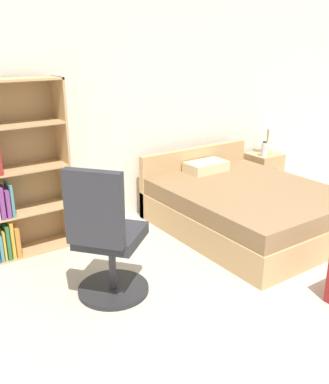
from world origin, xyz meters
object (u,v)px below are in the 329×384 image
Objects in this scene: bookshelf at (5,178)px; table_lamp at (269,124)px; office_chair at (106,242)px; nightstand at (263,172)px; bed at (244,206)px; water_bottle at (264,149)px.

table_lamp is (3.47, -0.03, 0.14)m from bookshelf.
office_chair is (0.41, -1.20, -0.28)m from bookshelf.
bookshelf is 3.49m from nightstand.
bed is 1.30m from water_bottle.
office_chair is 3.27m from nightstand.
bed is 3.76× the size of table_lamp.
bookshelf is 2.49m from bed.
bookshelf is 3.47m from table_lamp.
office_chair is 3.11m from water_bottle.
table_lamp is 0.35m from water_bottle.
bookshelf reaches higher than office_chair.
bed is 1.71× the size of office_chair.
office_chair is 5.55× the size of water_bottle.
bed is at bearing -146.04° from water_bottle.
nightstand is at bearing 34.66° from bed.
nightstand is (1.15, 0.80, 0.00)m from bed.
office_chair is at bearing -71.10° from bookshelf.
bed is 1.40m from nightstand.
bed is (2.29, -0.82, -0.53)m from bookshelf.
table_lamp is at bearing 30.94° from water_bottle.
bookshelf is at bearing 179.44° from table_lamp.
nightstand is 0.67m from table_lamp.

